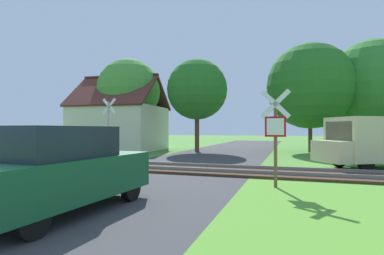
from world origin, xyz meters
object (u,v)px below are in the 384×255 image
at_px(tree_left, 129,91).
at_px(stop_sign_near, 275,131).
at_px(tree_right, 310,86).
at_px(tree_far, 373,86).
at_px(mail_truck, 376,140).
at_px(tree_center, 197,90).
at_px(parked_car, 63,169).
at_px(house, 121,126).
at_px(crossing_sign_far, 109,126).

bearing_deg(tree_left, stop_sign_near, -45.89).
xyz_separation_m(tree_right, tree_far, (4.53, 1.70, 0.01)).
height_order(stop_sign_near, mail_truck, stop_sign_near).
distance_m(stop_sign_near, tree_center, 14.75).
bearing_deg(mail_truck, tree_left, 35.80).
bearing_deg(mail_truck, parked_car, 110.35).
height_order(stop_sign_near, house, house).
relative_size(house, tree_far, 0.85).
bearing_deg(crossing_sign_far, tree_right, 47.77).
distance_m(stop_sign_near, tree_far, 18.00).
relative_size(house, parked_car, 1.75).
distance_m(tree_center, tree_right, 8.48).
bearing_deg(parked_car, house, 121.80).
bearing_deg(tree_right, stop_sign_near, -96.83).
bearing_deg(mail_truck, tree_far, -43.20).
xyz_separation_m(crossing_sign_far, parked_car, (4.94, -8.92, -0.98)).
distance_m(stop_sign_near, crossing_sign_far, 10.13).
xyz_separation_m(stop_sign_near, mail_truck, (3.97, 5.77, -0.42)).
bearing_deg(house, parked_car, -66.09).
distance_m(tree_center, tree_left, 5.95).
distance_m(tree_left, tree_far, 19.10).
xyz_separation_m(stop_sign_near, tree_right, (1.78, 14.84, 3.28)).
height_order(crossing_sign_far, parked_car, crossing_sign_far).
height_order(house, parked_car, house).
relative_size(tree_left, mail_truck, 1.47).
distance_m(house, parked_car, 19.08).
distance_m(crossing_sign_far, tree_center, 8.96).
height_order(tree_right, mail_truck, tree_right).
distance_m(stop_sign_near, mail_truck, 7.02).
bearing_deg(crossing_sign_far, house, 122.30).
height_order(tree_left, parked_car, tree_left).
relative_size(tree_right, mail_truck, 1.58).
distance_m(tree_far, mail_truck, 11.63).
relative_size(tree_left, tree_far, 0.90).
xyz_separation_m(stop_sign_near, parked_car, (-3.99, -4.16, -0.77)).
bearing_deg(crossing_sign_far, stop_sign_near, -23.55).
distance_m(crossing_sign_far, house, 8.85).
relative_size(stop_sign_near, crossing_sign_far, 0.85).
distance_m(tree_right, tree_far, 4.84).
relative_size(mail_truck, parked_car, 1.26).
relative_size(tree_far, parked_car, 2.07).
height_order(crossing_sign_far, tree_left, tree_left).
bearing_deg(mail_truck, tree_right, -17.36).
xyz_separation_m(house, mail_truck, (17.02, -6.82, -0.75)).
relative_size(crossing_sign_far, mail_truck, 0.66).
height_order(tree_center, tree_far, tree_far).
relative_size(tree_right, parked_car, 1.99).
bearing_deg(parked_car, tree_far, 66.93).
bearing_deg(crossing_sign_far, tree_center, 77.67).
bearing_deg(tree_right, tree_left, -171.91).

